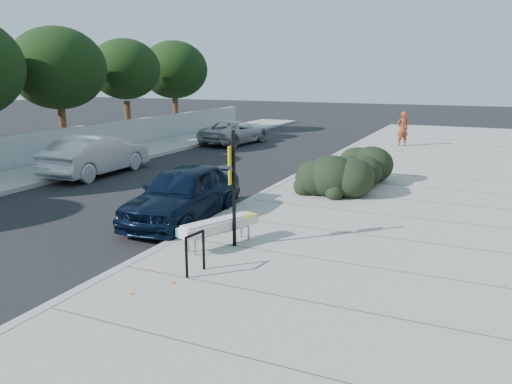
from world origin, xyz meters
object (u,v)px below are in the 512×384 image
Objects in this scene: sedan_navy at (183,193)px; suv_silver at (235,132)px; bike_rack at (195,249)px; wagon_silver at (97,155)px; sign_post at (233,182)px; pedestrian at (402,129)px; bench at (219,226)px.

sedan_navy reaches higher than suv_silver.
bike_rack is 0.17× the size of wagon_silver.
sign_post reaches higher than wagon_silver.
pedestrian reaches higher than wagon_silver.
pedestrian is (3.34, 16.46, 0.30)m from sedan_navy.
wagon_silver reaches higher than sedan_navy.
bike_rack is 0.32× the size of sign_post.
sign_post is 1.42× the size of pedestrian.
suv_silver reaches higher than bike_rack.
pedestrian reaches higher than bench.
wagon_silver is at bearing 91.32° from suv_silver.
sign_post is 0.54× the size of suv_silver.
sedan_navy is at bearing 134.04° from bike_rack.
bike_rack is 11.72m from wagon_silver.
wagon_silver is (-9.04, 7.46, 0.15)m from bike_rack.
sign_post is (-0.05, 1.73, 0.99)m from bike_rack.
bike_rack is at bearing 138.44° from wagon_silver.
wagon_silver is 15.90m from pedestrian.
pedestrian is at bearing -130.77° from wagon_silver.
wagon_silver is 1.00× the size of suv_silver.
bench is 1.63m from bike_rack.
bench is 1.07× the size of pedestrian.
sedan_navy is at bearing 146.13° from sign_post.
pedestrian is (1.26, 18.26, 0.45)m from bench.
suv_silver reaches higher than bench.
sign_post reaches higher than suv_silver.
sedan_navy is at bearing 117.77° from suv_silver.
wagon_silver reaches higher than bike_rack.
bench is at bearing -154.26° from sign_post.
sign_post reaches higher than pedestrian.
bench is at bearing 49.26° from pedestrian.
suv_silver is (0.88, 10.41, -0.13)m from wagon_silver.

